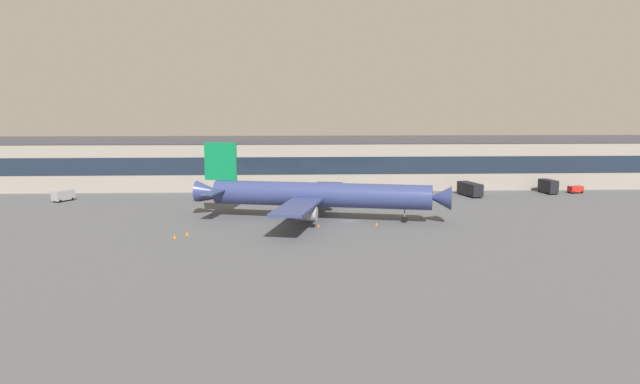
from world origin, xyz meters
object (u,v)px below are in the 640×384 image
Objects in this scene: baggage_tug at (576,189)px; fuel_truck at (470,189)px; belt_loader at (206,195)px; traffic_cone_0 at (187,233)px; traffic_cone_3 at (174,236)px; traffic_cone_1 at (376,224)px; stair_truck at (548,186)px; crew_van at (63,195)px; pushback_tractor at (265,191)px; airliner at (316,195)px; traffic_cone_2 at (318,225)px.

fuel_truck reaches higher than baggage_tug.
belt_loader is at bearing -176.13° from baggage_tug.
traffic_cone_0 is at bearing -145.58° from fuel_truck.
traffic_cone_0 is at bearing 53.59° from traffic_cone_3.
traffic_cone_1 is (36.88, -33.73, -0.85)m from belt_loader.
stair_truck reaches higher than fuel_truck.
crew_van is 0.64× the size of fuel_truck.
traffic_cone_1 is (22.80, -40.23, -0.74)m from pushback_tractor.
airliner reaches higher than traffic_cone_0.
traffic_cone_2 is at bearing 15.88° from traffic_cone_0.
airliner is 64.82m from crew_van.
traffic_cone_2 is (-61.23, -40.55, -1.70)m from stair_truck.
baggage_tug reaches higher than traffic_cone_1.
pushback_tractor is at bearing 8.91° from crew_van.
stair_truck is 9.30× the size of traffic_cone_0.
crew_van is at bearing 150.76° from traffic_cone_2.
traffic_cone_0 is (-12.01, -47.45, -0.71)m from pushback_tractor.
stair_truck is at bearing 29.12° from traffic_cone_0.
traffic_cone_3 is at bearing -160.25° from traffic_cone_2.
traffic_cone_0 is 1.00× the size of traffic_cone_3.
crew_van is at bearing -176.53° from stair_truck.
traffic_cone_1 is at bearing 11.71° from traffic_cone_0.
fuel_truck is at bearing 42.71° from traffic_cone_2.
traffic_cone_0 is at bearing -104.20° from pushback_tractor.
fuel_truck is 14.43× the size of traffic_cone_1.
airliner reaches higher than traffic_cone_1.
airliner is 49.59m from fuel_truck.
pushback_tractor is at bearing 119.54° from traffic_cone_1.
belt_loader reaches higher than traffic_cone_3.
traffic_cone_0 is 24.56m from traffic_cone_2.
belt_loader is 9.22× the size of traffic_cone_0.
traffic_cone_0 is at bearing -150.88° from stair_truck.
traffic_cone_0 is (2.07, -40.94, -0.81)m from belt_loader.
fuel_truck is 13.04× the size of traffic_cone_0.
pushback_tractor is 72.85m from stair_truck.
baggage_tug is 6.49× the size of traffic_cone_1.
airliner is 35.49m from pushback_tractor.
traffic_cone_0 is at bearing -87.10° from belt_loader.
fuel_truck is at bearing 35.12° from traffic_cone_3.
crew_van is 54.31m from traffic_cone_3.
crew_van reaches higher than traffic_cone_0.
stair_truck is (61.26, 33.14, -3.05)m from airliner.
crew_van is 0.89× the size of stair_truck.
airliner reaches higher than baggage_tug.
crew_van is at bearing 155.11° from traffic_cone_1.
airliner reaches higher than crew_van.
belt_loader is at bearing 1.68° from crew_van.
traffic_cone_0 is 1.11× the size of traffic_cone_1.
traffic_cone_0 is (-84.85, -47.27, -1.64)m from stair_truck.
crew_van reaches higher than baggage_tug.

